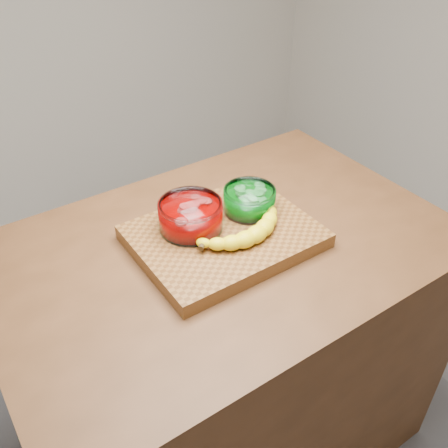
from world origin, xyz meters
TOP-DOWN VIEW (x-y plane):
  - ground at (0.00, 0.00)m, footprint 3.50×3.50m
  - counter at (0.00, 0.00)m, footprint 1.20×0.80m
  - cutting_board at (0.00, 0.00)m, footprint 0.45×0.35m
  - bowl_red at (-0.06, 0.06)m, footprint 0.16×0.16m
  - bowl_green at (0.11, 0.04)m, footprint 0.14×0.14m
  - banana at (0.03, -0.04)m, footprint 0.30×0.15m

SIDE VIEW (x-z plane):
  - ground at x=0.00m, z-range 0.00..0.00m
  - counter at x=0.00m, z-range 0.00..0.90m
  - cutting_board at x=0.00m, z-range 0.90..0.94m
  - banana at x=0.03m, z-range 0.94..0.98m
  - bowl_green at x=0.11m, z-range 0.94..1.00m
  - bowl_red at x=-0.06m, z-range 0.94..1.02m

